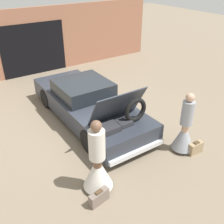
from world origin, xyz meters
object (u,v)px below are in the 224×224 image
object	(u,v)px
person_left	(98,166)
suitcase_beside_right_person	(195,148)
person_right	(185,131)
suitcase_beside_left_person	(99,197)
car	(88,104)

from	to	relation	value
person_left	suitcase_beside_right_person	bearing A→B (deg)	96.53
person_right	person_left	bearing A→B (deg)	86.57
suitcase_beside_left_person	suitcase_beside_right_person	world-z (taller)	suitcase_beside_right_person
car	person_right	world-z (taller)	person_right
suitcase_beside_right_person	person_left	bearing A→B (deg)	172.70
person_right	suitcase_beside_left_person	size ratio (longest dim) A/B	3.50
suitcase_beside_left_person	suitcase_beside_right_person	xyz separation A→B (m)	(2.96, 0.01, 0.01)
person_right	suitcase_beside_right_person	size ratio (longest dim) A/B	4.00
person_left	suitcase_beside_left_person	distance (m)	0.63
suitcase_beside_right_person	suitcase_beside_left_person	bearing A→B (deg)	-179.74
person_left	suitcase_beside_right_person	xyz separation A→B (m)	(2.76, -0.35, -0.46)
car	person_left	world-z (taller)	person_left
person_left	suitcase_beside_left_person	xyz separation A→B (m)	(-0.20, -0.37, -0.47)
suitcase_beside_left_person	suitcase_beside_right_person	distance (m)	2.96
person_left	person_right	size ratio (longest dim) A/B	1.04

